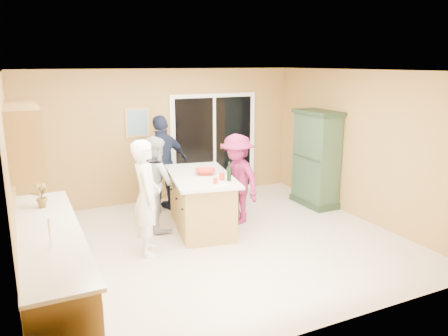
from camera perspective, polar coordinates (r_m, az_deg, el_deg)
name	(u,v)px	position (r m, az deg, el deg)	size (l,w,h in m)	color
floor	(218,242)	(6.86, -0.78, -9.69)	(5.50, 5.50, 0.00)	beige
ceiling	(217,71)	(6.30, -0.86, 12.59)	(5.50, 5.00, 0.10)	white
wall_back	(165,136)	(8.74, -7.72, 4.20)	(5.50, 0.10, 2.60)	tan
wall_front	(325,211)	(4.39, 13.05, -5.51)	(5.50, 0.10, 2.60)	tan
wall_left	(12,182)	(5.89, -25.90, -1.66)	(0.10, 5.00, 2.60)	tan
wall_right	(361,146)	(7.98, 17.43, 2.79)	(0.10, 5.00, 2.60)	tan
left_cabinet_run	(53,277)	(5.19, -21.45, -13.12)	(0.65, 3.05, 1.24)	#A78841
upper_cabinets	(24,137)	(5.58, -24.71, 3.74)	(0.35, 1.60, 0.75)	#A78841
sliding_door	(214,144)	(9.13, -1.32, 3.12)	(1.90, 0.07, 2.10)	white
framed_picture	(137,122)	(8.53, -11.27, 5.86)	(0.46, 0.04, 0.56)	tan
kitchen_island	(201,203)	(7.28, -2.99, -4.64)	(1.26, 1.91, 0.93)	#A78841
green_hutch	(316,160)	(8.56, 11.93, 1.07)	(0.53, 1.00, 1.84)	#1F3220
woman_white	(147,198)	(6.32, -10.09, -3.83)	(0.61, 0.40, 1.68)	white
woman_grey	(156,183)	(7.26, -8.90, -1.98)	(0.76, 0.59, 1.57)	#A7A8AA
woman_navy	(163,164)	(8.12, -8.03, 0.56)	(1.05, 0.44, 1.79)	#181D35
woman_magenta	(237,179)	(7.46, 1.71, -1.45)	(1.00, 0.57, 1.55)	maroon
serving_bowl	(205,172)	(7.17, -2.45, -0.48)	(0.33, 0.33, 0.08)	red
tulip_vase	(40,191)	(5.89, -22.85, -2.83)	(0.23, 0.15, 0.43)	#A22610
tumbler_near	(215,181)	(6.59, -1.14, -1.70)	(0.06, 0.06, 0.09)	red
tumbler_far	(222,177)	(6.75, -0.29, -1.18)	(0.09, 0.09, 0.12)	red
wine_bottle	(229,174)	(6.74, 0.67, -0.73)	(0.07, 0.07, 0.30)	black
white_plate	(222,183)	(6.64, -0.22, -1.93)	(0.21, 0.21, 0.01)	silver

